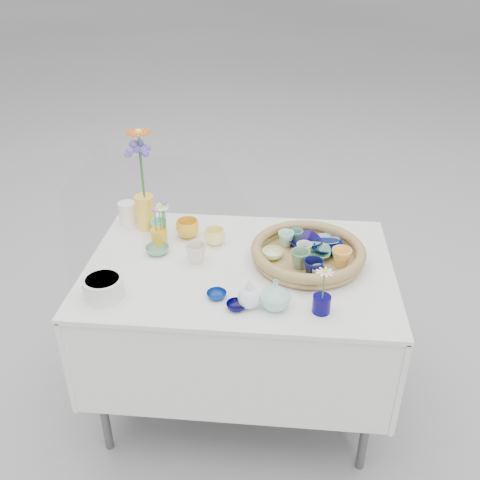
# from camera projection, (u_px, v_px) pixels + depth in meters

# --- Properties ---
(ground) EXTENTS (80.00, 80.00, 0.00)m
(ground) POSITION_uv_depth(u_px,v_px,m) (240.00, 397.00, 2.59)
(ground) COLOR #A0A0A0
(display_table) EXTENTS (1.26, 0.86, 0.77)m
(display_table) POSITION_uv_depth(u_px,v_px,m) (240.00, 397.00, 2.59)
(display_table) COLOR white
(display_table) RESTS_ON ground
(wicker_tray) EXTENTS (0.47, 0.47, 0.08)m
(wicker_tray) POSITION_uv_depth(u_px,v_px,m) (308.00, 253.00, 2.21)
(wicker_tray) COLOR brown
(wicker_tray) RESTS_ON display_table
(tray_ceramic_0) EXTENTS (0.19, 0.19, 0.04)m
(tray_ceramic_0) POSITION_uv_depth(u_px,v_px,m) (304.00, 242.00, 2.30)
(tray_ceramic_0) COLOR #0E0644
(tray_ceramic_0) RESTS_ON wicker_tray
(tray_ceramic_1) EXTENTS (0.13, 0.13, 0.03)m
(tray_ceramic_1) POSITION_uv_depth(u_px,v_px,m) (328.00, 248.00, 2.26)
(tray_ceramic_1) COLOR #000C3D
(tray_ceramic_1) RESTS_ON wicker_tray
(tray_ceramic_2) EXTENTS (0.10, 0.10, 0.08)m
(tray_ceramic_2) POSITION_uv_depth(u_px,v_px,m) (341.00, 257.00, 2.15)
(tray_ceramic_2) COLOR #FFC652
(tray_ceramic_2) RESTS_ON wicker_tray
(tray_ceramic_3) EXTENTS (0.13, 0.13, 0.03)m
(tray_ceramic_3) POSITION_uv_depth(u_px,v_px,m) (315.00, 253.00, 2.23)
(tray_ceramic_3) COLOR #49966A
(tray_ceramic_3) RESTS_ON wicker_tray
(tray_ceramic_4) EXTENTS (0.08, 0.08, 0.07)m
(tray_ceramic_4) POSITION_uv_depth(u_px,v_px,m) (300.00, 259.00, 2.14)
(tray_ceramic_4) COLOR gray
(tray_ceramic_4) RESTS_ON wicker_tray
(tray_ceramic_5) EXTENTS (0.12, 0.12, 0.03)m
(tray_ceramic_5) POSITION_uv_depth(u_px,v_px,m) (273.00, 253.00, 2.22)
(tray_ceramic_5) COLOR silver
(tray_ceramic_5) RESTS_ON wicker_tray
(tray_ceramic_6) EXTENTS (0.08, 0.08, 0.06)m
(tray_ceramic_6) POSITION_uv_depth(u_px,v_px,m) (286.00, 239.00, 2.29)
(tray_ceramic_6) COLOR #B4F3CF
(tray_ceramic_6) RESTS_ON wicker_tray
(tray_ceramic_7) EXTENTS (0.09, 0.09, 0.06)m
(tray_ceramic_7) POSITION_uv_depth(u_px,v_px,m) (304.00, 250.00, 2.22)
(tray_ceramic_7) COLOR silver
(tray_ceramic_7) RESTS_ON wicker_tray
(tray_ceramic_8) EXTENTS (0.12, 0.12, 0.02)m
(tray_ceramic_8) POSITION_uv_depth(u_px,v_px,m) (328.00, 240.00, 2.32)
(tray_ceramic_8) COLOR #90ACDA
(tray_ceramic_8) RESTS_ON wicker_tray
(tray_ceramic_9) EXTENTS (0.10, 0.10, 0.07)m
(tray_ceramic_9) POSITION_uv_depth(u_px,v_px,m) (313.00, 268.00, 2.08)
(tray_ceramic_9) COLOR #0C0F3C
(tray_ceramic_9) RESTS_ON wicker_tray
(tray_ceramic_10) EXTENTS (0.11, 0.11, 0.03)m
(tray_ceramic_10) POSITION_uv_depth(u_px,v_px,m) (271.00, 255.00, 2.22)
(tray_ceramic_10) COLOR #E0D779
(tray_ceramic_10) RESTS_ON wicker_tray
(tray_ceramic_11) EXTENTS (0.07, 0.07, 0.06)m
(tray_ceramic_11) POSITION_uv_depth(u_px,v_px,m) (319.00, 274.00, 2.07)
(tray_ceramic_11) COLOR #87B3B0
(tray_ceramic_11) RESTS_ON wicker_tray
(tray_ceramic_12) EXTENTS (0.06, 0.06, 0.05)m
(tray_ceramic_12) POSITION_uv_depth(u_px,v_px,m) (296.00, 236.00, 2.33)
(tray_ceramic_12) COLOR slate
(tray_ceramic_12) RESTS_ON wicker_tray
(loose_ceramic_0) EXTENTS (0.12, 0.12, 0.08)m
(loose_ceramic_0) POSITION_uv_depth(u_px,v_px,m) (188.00, 228.00, 2.39)
(loose_ceramic_0) COLOR gold
(loose_ceramic_0) RESTS_ON display_table
(loose_ceramic_1) EXTENTS (0.11, 0.11, 0.07)m
(loose_ceramic_1) POSITION_uv_depth(u_px,v_px,m) (215.00, 236.00, 2.34)
(loose_ceramic_1) COLOR #FFF07A
(loose_ceramic_1) RESTS_ON display_table
(loose_ceramic_2) EXTENTS (0.12, 0.12, 0.03)m
(loose_ceramic_2) POSITION_uv_depth(u_px,v_px,m) (157.00, 250.00, 2.28)
(loose_ceramic_2) COLOR #5E9779
(loose_ceramic_2) RESTS_ON display_table
(loose_ceramic_3) EXTENTS (0.09, 0.09, 0.08)m
(loose_ceramic_3) POSITION_uv_depth(u_px,v_px,m) (196.00, 253.00, 2.21)
(loose_ceramic_3) COLOR beige
(loose_ceramic_3) RESTS_ON display_table
(loose_ceramic_4) EXTENTS (0.10, 0.10, 0.02)m
(loose_ceramic_4) POSITION_uv_depth(u_px,v_px,m) (217.00, 295.00, 2.01)
(loose_ceramic_4) COLOR navy
(loose_ceramic_4) RESTS_ON display_table
(loose_ceramic_5) EXTENTS (0.09, 0.09, 0.07)m
(loose_ceramic_5) POSITION_uv_depth(u_px,v_px,m) (159.00, 226.00, 2.42)
(loose_ceramic_5) COLOR #83D4B8
(loose_ceramic_5) RESTS_ON display_table
(loose_ceramic_6) EXTENTS (0.09, 0.09, 0.02)m
(loose_ceramic_6) POSITION_uv_depth(u_px,v_px,m) (236.00, 306.00, 1.95)
(loose_ceramic_6) COLOR #030034
(loose_ceramic_6) RESTS_ON display_table
(fluted_bowl) EXTENTS (0.18, 0.18, 0.08)m
(fluted_bowl) POSITION_uv_depth(u_px,v_px,m) (103.00, 287.00, 2.00)
(fluted_bowl) COLOR silver
(fluted_bowl) RESTS_ON display_table
(bud_vase_paleblue) EXTENTS (0.09, 0.09, 0.13)m
(bud_vase_paleblue) POSITION_uv_depth(u_px,v_px,m) (249.00, 293.00, 1.93)
(bud_vase_paleblue) COLOR white
(bud_vase_paleblue) RESTS_ON display_table
(bud_vase_seafoam) EXTENTS (0.13, 0.13, 0.12)m
(bud_vase_seafoam) POSITION_uv_depth(u_px,v_px,m) (275.00, 294.00, 1.93)
(bud_vase_seafoam) COLOR #9DD2BF
(bud_vase_seafoam) RESTS_ON display_table
(bud_vase_cobalt) EXTENTS (0.08, 0.08, 0.07)m
(bud_vase_cobalt) POSITION_uv_depth(u_px,v_px,m) (321.00, 304.00, 1.92)
(bud_vase_cobalt) COLOR #060147
(bud_vase_cobalt) RESTS_ON display_table
(single_daisy) EXTENTS (0.09, 0.09, 0.13)m
(single_daisy) POSITION_uv_depth(u_px,v_px,m) (323.00, 285.00, 1.87)
(single_daisy) COLOR white
(single_daisy) RESTS_ON bud_vase_cobalt
(tall_vase_yellow) EXTENTS (0.11, 0.11, 0.16)m
(tall_vase_yellow) POSITION_uv_depth(u_px,v_px,m) (145.00, 212.00, 2.45)
(tall_vase_yellow) COLOR yellow
(tall_vase_yellow) RESTS_ON display_table
(gerbera) EXTENTS (0.16, 0.16, 0.32)m
(gerbera) POSITION_uv_depth(u_px,v_px,m) (142.00, 166.00, 2.32)
(gerbera) COLOR orange
(gerbera) RESTS_ON tall_vase_yellow
(hydrangea) EXTENTS (0.11, 0.11, 0.31)m
(hydrangea) POSITION_uv_depth(u_px,v_px,m) (141.00, 173.00, 2.36)
(hydrangea) COLOR #5E48CC
(hydrangea) RESTS_ON tall_vase_yellow
(white_pitcher) EXTENTS (0.13, 0.11, 0.11)m
(white_pitcher) POSITION_uv_depth(u_px,v_px,m) (127.00, 213.00, 2.49)
(white_pitcher) COLOR white
(white_pitcher) RESTS_ON display_table
(daisy_cup) EXTENTS (0.09, 0.09, 0.08)m
(daisy_cup) POSITION_uv_depth(u_px,v_px,m) (159.00, 237.00, 2.33)
(daisy_cup) COLOR gold
(daisy_cup) RESTS_ON display_table
(daisy_posy) EXTENTS (0.09, 0.09, 0.15)m
(daisy_posy) POSITION_uv_depth(u_px,v_px,m) (160.00, 214.00, 2.28)
(daisy_posy) COLOR white
(daisy_posy) RESTS_ON daisy_cup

